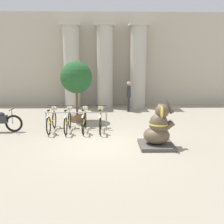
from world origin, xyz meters
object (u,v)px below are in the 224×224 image
at_px(person_pedestrian, 129,94).
at_px(bicycle_1, 68,121).
at_px(bicycle_2, 84,121).
at_px(bicycle_3, 100,121).
at_px(potted_tree, 76,79).
at_px(elephant_statue, 158,130).
at_px(bicycle_0, 52,121).

bearing_deg(person_pedestrian, bicycle_1, -124.49).
distance_m(bicycle_2, person_pedestrian, 4.75).
relative_size(bicycle_2, person_pedestrian, 1.03).
bearing_deg(person_pedestrian, bicycle_3, -110.16).
height_order(bicycle_1, potted_tree, potted_tree).
height_order(bicycle_3, elephant_statue, elephant_statue).
height_order(bicycle_1, bicycle_2, same).
bearing_deg(bicycle_3, potted_tree, 123.03).
relative_size(bicycle_0, potted_tree, 0.63).
distance_m(bicycle_3, potted_tree, 2.68).
distance_m(bicycle_1, bicycle_3, 1.35).
bearing_deg(bicycle_3, person_pedestrian, 69.84).
bearing_deg(bicycle_2, bicycle_1, -175.32).
relative_size(bicycle_1, elephant_statue, 1.05).
xyz_separation_m(bicycle_0, bicycle_3, (2.02, -0.04, 0.00)).
height_order(bicycle_2, bicycle_3, same).
height_order(bicycle_2, person_pedestrian, person_pedestrian).
bearing_deg(bicycle_2, potted_tree, 105.77).
bearing_deg(bicycle_2, bicycle_0, -179.51).
bearing_deg(person_pedestrian, bicycle_2, -118.09).
bearing_deg(bicycle_3, bicycle_2, 175.98).
bearing_deg(bicycle_0, bicycle_2, 0.49).
xyz_separation_m(elephant_statue, person_pedestrian, (-0.44, 6.29, 0.47)).
xyz_separation_m(bicycle_0, person_pedestrian, (3.57, 4.17, 0.63)).
bearing_deg(bicycle_0, elephant_statue, -27.90).
bearing_deg(person_pedestrian, potted_tree, -138.44).
relative_size(bicycle_2, bicycle_3, 1.00).
distance_m(bicycle_2, bicycle_3, 0.68).
relative_size(bicycle_1, person_pedestrian, 1.03).
bearing_deg(bicycle_3, bicycle_1, -179.67).
xyz_separation_m(bicycle_1, elephant_statue, (3.33, -2.08, 0.17)).
bearing_deg(bicycle_1, bicycle_2, 4.68).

